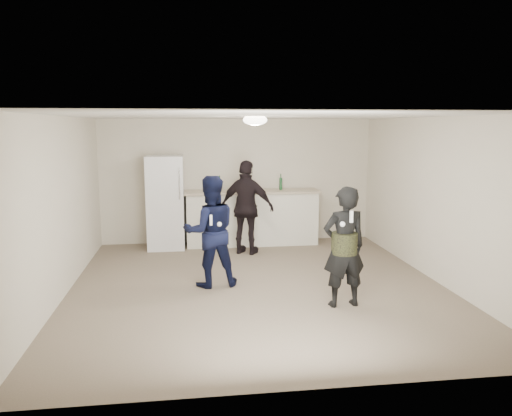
{
  "coord_description": "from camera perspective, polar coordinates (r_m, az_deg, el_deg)",
  "views": [
    {
      "loc": [
        -0.98,
        -7.09,
        2.37
      ],
      "look_at": [
        0.0,
        0.2,
        1.15
      ],
      "focal_mm": 35.0,
      "sensor_mm": 36.0,
      "label": 1
    }
  ],
  "objects": [
    {
      "name": "remote_woman",
      "position": [
        6.31,
        10.84,
        -0.97
      ],
      "size": [
        0.04,
        0.04,
        0.15
      ],
      "primitive_type": "cube",
      "color": "white",
      "rests_on": "woman"
    },
    {
      "name": "wall_right",
      "position": [
        8.09,
        19.89,
        0.9
      ],
      "size": [
        0.0,
        6.0,
        6.0
      ],
      "primitive_type": "plane",
      "rotation": [
        1.57,
        0.0,
        -1.57
      ],
      "color": "beige",
      "rests_on": "floor"
    },
    {
      "name": "ceiling_dome",
      "position": [
        7.45,
        -0.1,
        10.03
      ],
      "size": [
        0.36,
        0.36,
        0.16
      ],
      "primitive_type": "ellipsoid",
      "color": "white",
      "rests_on": "ceiling"
    },
    {
      "name": "floor",
      "position": [
        7.54,
        0.21,
        -8.91
      ],
      "size": [
        6.0,
        6.0,
        0.0
      ],
      "primitive_type": "plane",
      "color": "#6B5B4C",
      "rests_on": "ground"
    },
    {
      "name": "ceiling",
      "position": [
        7.16,
        0.22,
        10.46
      ],
      "size": [
        6.0,
        6.0,
        0.0
      ],
      "primitive_type": "plane",
      "rotation": [
        3.14,
        0.0,
        0.0
      ],
      "color": "silver",
      "rests_on": "wall_back"
    },
    {
      "name": "nunchuk_woman",
      "position": [
        6.33,
        9.87,
        -1.83
      ],
      "size": [
        0.07,
        0.07,
        0.07
      ],
      "primitive_type": "sphere",
      "color": "white",
      "rests_on": "woman"
    },
    {
      "name": "counter_top",
      "position": [
        9.92,
        -0.47,
        1.89
      ],
      "size": [
        2.68,
        0.64,
        0.04
      ],
      "primitive_type": "cube",
      "color": "beige",
      "rests_on": "counter"
    },
    {
      "name": "wall_front",
      "position": [
        4.35,
        5.68,
        -5.54
      ],
      "size": [
        6.0,
        0.0,
        6.0
      ],
      "primitive_type": "plane",
      "rotation": [
        -1.57,
        0.0,
        0.0
      ],
      "color": "beige",
      "rests_on": "floor"
    },
    {
      "name": "fridge",
      "position": [
        9.81,
        -10.3,
        0.65
      ],
      "size": [
        0.7,
        0.7,
        1.8
      ],
      "primitive_type": "cube",
      "color": "white",
      "rests_on": "floor"
    },
    {
      "name": "man",
      "position": [
        7.39,
        -5.24,
        -2.68
      ],
      "size": [
        0.88,
        0.72,
        1.65
      ],
      "primitive_type": "imported",
      "rotation": [
        0.0,
        0.0,
        3.27
      ],
      "color": "#0E163E",
      "rests_on": "floor"
    },
    {
      "name": "spectator",
      "position": [
        9.2,
        -1.04,
        0.05
      ],
      "size": [
        1.1,
        0.85,
        1.74
      ],
      "primitive_type": "imported",
      "rotation": [
        0.0,
        0.0,
        2.67
      ],
      "color": "black",
      "rests_on": "floor"
    },
    {
      "name": "counter",
      "position": [
        10.01,
        -0.47,
        -1.21
      ],
      "size": [
        2.6,
        0.56,
        1.05
      ],
      "primitive_type": "cube",
      "color": "silver",
      "rests_on": "floor"
    },
    {
      "name": "wall_left",
      "position": [
        7.39,
        -21.42,
        0.05
      ],
      "size": [
        0.0,
        6.0,
        6.0
      ],
      "primitive_type": "plane",
      "rotation": [
        1.57,
        0.0,
        1.57
      ],
      "color": "beige",
      "rests_on": "floor"
    },
    {
      "name": "bottle_cluster",
      "position": [
        9.87,
        -1.72,
        2.61
      ],
      "size": [
        1.46,
        0.2,
        0.24
      ],
      "color": "brown",
      "rests_on": "counter_top"
    },
    {
      "name": "camo_shorts",
      "position": [
        6.63,
        10.05,
        -3.99
      ],
      "size": [
        0.34,
        0.34,
        0.28
      ],
      "primitive_type": "cylinder",
      "color": "#313618",
      "rests_on": "woman"
    },
    {
      "name": "wall_back",
      "position": [
        10.2,
        -2.11,
        3.1
      ],
      "size": [
        6.0,
        0.0,
        6.0
      ],
      "primitive_type": "plane",
      "rotation": [
        1.57,
        0.0,
        0.0
      ],
      "color": "beige",
      "rests_on": "floor"
    },
    {
      "name": "shaker",
      "position": [
        9.78,
        -1.89,
        2.39
      ],
      "size": [
        0.08,
        0.08,
        0.17
      ],
      "primitive_type": "cylinder",
      "color": "silver",
      "rests_on": "counter_top"
    },
    {
      "name": "remote_man",
      "position": [
        7.07,
        -5.17,
        -1.38
      ],
      "size": [
        0.04,
        0.04,
        0.15
      ],
      "primitive_type": "cube",
      "color": "silver",
      "rests_on": "man"
    },
    {
      "name": "nunchuk_man",
      "position": [
        7.12,
        -4.21,
        -1.86
      ],
      "size": [
        0.07,
        0.07,
        0.07
      ],
      "primitive_type": "sphere",
      "color": "white",
      "rests_on": "man"
    },
    {
      "name": "woman",
      "position": [
        6.64,
        10.04,
        -4.41
      ],
      "size": [
        0.62,
        0.45,
        1.6
      ],
      "primitive_type": "imported",
      "rotation": [
        0.0,
        0.0,
        3.25
      ],
      "color": "black",
      "rests_on": "floor"
    },
    {
      "name": "fridge_handle",
      "position": [
        9.38,
        -8.76,
        2.76
      ],
      "size": [
        0.02,
        0.02,
        0.6
      ],
      "primitive_type": "cylinder",
      "color": "white",
      "rests_on": "fridge"
    }
  ]
}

